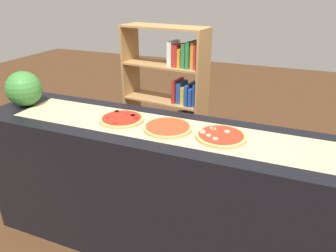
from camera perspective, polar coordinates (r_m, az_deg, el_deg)
ground_plane at (r=2.45m, az=0.00°, el=-20.64°), size 12.00×12.00×0.00m
counter at (r=2.15m, az=0.00°, el=-11.83°), size 2.54×0.59×0.93m
parchment_paper at (r=1.92m, az=0.00°, el=-0.52°), size 2.09×0.37×0.00m
pizza_pepperoni_0 at (r=2.05m, az=-8.32°, el=1.29°), size 0.29×0.29×0.02m
pizza_plain_1 at (r=1.91m, az=-0.06°, el=-0.27°), size 0.30×0.30×0.02m
pizza_mushroom_2 at (r=1.83m, az=9.46°, el=-1.79°), size 0.29×0.29×0.03m
watermelon at (r=2.49m, az=-24.47°, el=6.15°), size 0.25×0.25×0.25m
bookshelf at (r=3.08m, az=1.43°, el=3.95°), size 0.83×0.38×1.39m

